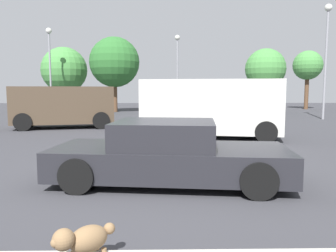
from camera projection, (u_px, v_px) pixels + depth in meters
The scene contains 13 objects.
ground_plane at pixel (162, 179), 6.69m from camera, with size 80.00×80.00×0.00m, color #38383D.
sedan_foreground at pixel (169, 154), 6.42m from camera, with size 4.68×2.35×1.22m.
dog at pixel (83, 240), 3.34m from camera, with size 0.56×0.52×0.47m.
van_white at pixel (210, 107), 12.45m from camera, with size 5.36×3.05×2.19m.
suv_dark at pixel (64, 105), 15.77m from camera, with size 4.90×2.87×1.97m.
pedestrian at pixel (167, 109), 14.90m from camera, with size 0.57×0.25×1.59m.
light_post_near at pixel (50, 56), 25.05m from camera, with size 0.44×0.44×6.48m.
light_post_mid at pixel (327, 43), 20.03m from camera, with size 0.44×0.44×6.97m.
light_post_far at pixel (177, 60), 28.00m from camera, with size 0.44×0.44×6.44m.
tree_back_left at pixel (64, 70), 28.66m from camera, with size 3.93×3.93×5.53m.
tree_back_center at pixel (265, 69), 24.62m from camera, with size 3.00×3.00×4.90m.
tree_back_right at pixel (308, 66), 30.89m from camera, with size 2.72×2.72×5.49m.
tree_far_right at pixel (114, 62), 26.96m from camera, with size 4.09×4.09×6.13m.
Camera 1 is at (0.00, -6.54, 1.81)m, focal length 35.23 mm.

